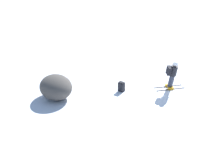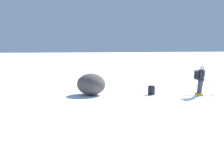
# 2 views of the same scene
# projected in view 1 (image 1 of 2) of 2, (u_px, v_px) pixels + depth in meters

# --- Properties ---
(ground_plane) EXTENTS (300.00, 300.00, 0.00)m
(ground_plane) POSITION_uv_depth(u_px,v_px,m) (166.00, 86.00, 16.22)
(ground_plane) COLOR white
(skier) EXTENTS (1.24, 1.64, 1.67)m
(skier) POSITION_uv_depth(u_px,v_px,m) (172.00, 74.00, 15.39)
(skier) COLOR black
(skier) RESTS_ON ground
(spare_backpack) EXTENTS (0.36, 0.33, 0.50)m
(spare_backpack) POSITION_uv_depth(u_px,v_px,m) (121.00, 87.00, 15.59)
(spare_backpack) COLOR black
(spare_backpack) RESTS_ON ground
(exposed_boulder_0) EXTENTS (1.77, 1.50, 1.15)m
(exposed_boulder_0) POSITION_uv_depth(u_px,v_px,m) (56.00, 87.00, 14.80)
(exposed_boulder_0) COLOR #4C4742
(exposed_boulder_0) RESTS_ON ground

